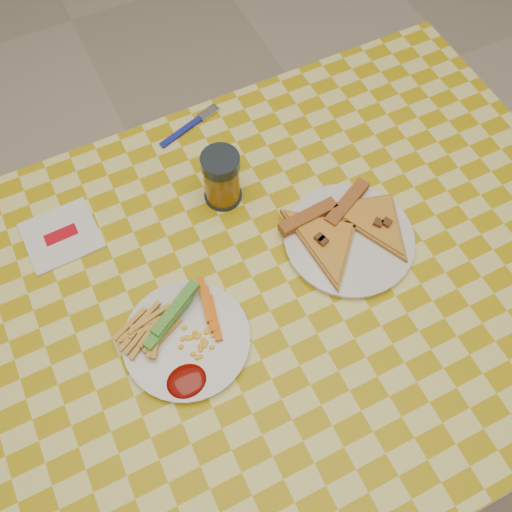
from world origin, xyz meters
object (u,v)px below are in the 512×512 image
object	(u,v)px
plate_left	(187,340)
table	(261,310)
drink_glass	(222,178)
plate_right	(349,240)

from	to	relation	value
plate_left	table	bearing A→B (deg)	9.21
plate_left	drink_glass	world-z (taller)	drink_glass
plate_left	plate_right	xyz separation A→B (m)	(0.33, 0.05, 0.00)
table	plate_right	size ratio (longest dim) A/B	5.62
plate_left	drink_glass	size ratio (longest dim) A/B	1.77
table	plate_left	world-z (taller)	plate_left
table	drink_glass	size ratio (longest dim) A/B	11.15
table	drink_glass	bearing A→B (deg)	83.11
table	plate_left	size ratio (longest dim) A/B	6.28
plate_left	drink_glass	bearing A→B (deg)	53.71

